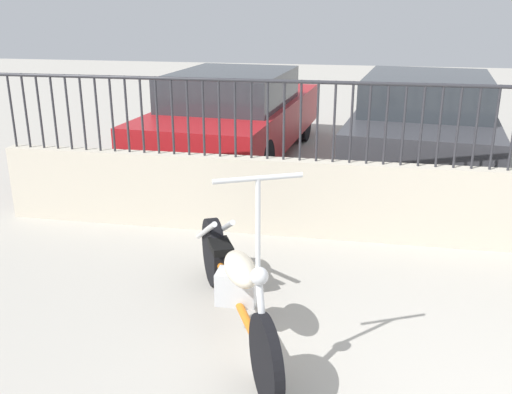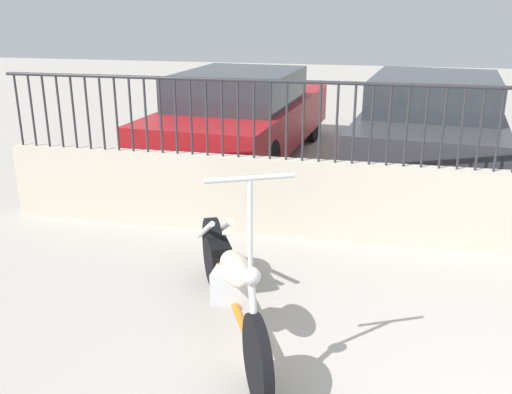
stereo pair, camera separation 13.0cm
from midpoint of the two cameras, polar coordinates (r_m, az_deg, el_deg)
low_wall at (r=5.84m, az=18.89°, el=-1.00°), size 9.45×0.18×0.79m
fence_railing at (r=5.61m, az=19.87°, el=7.79°), size 9.45×0.04×0.79m
motorcycle_orange at (r=4.19m, az=-3.30°, el=-8.16°), size 1.09×2.06×1.37m
car_red at (r=8.67m, az=-2.56°, el=8.22°), size 2.10×4.56×1.33m
car_dark_grey at (r=8.41m, az=16.04°, el=7.25°), size 2.29×4.59×1.35m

